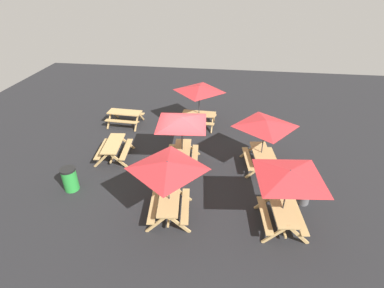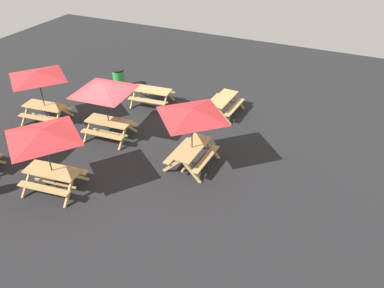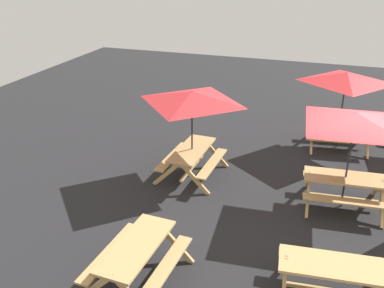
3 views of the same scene
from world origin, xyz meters
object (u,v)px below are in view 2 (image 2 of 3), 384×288
(picnic_table_1, at_px, (223,102))
(picnic_table_4, at_px, (38,78))
(picnic_table_2, at_px, (104,92))
(picnic_table_0, at_px, (192,117))
(picnic_table_5, at_px, (152,93))
(picnic_table_6, at_px, (43,138))
(trash_bin_green, at_px, (119,78))

(picnic_table_1, distance_m, picnic_table_4, 7.75)
(picnic_table_1, height_order, picnic_table_2, picnic_table_2)
(picnic_table_2, distance_m, picnic_table_4, 3.21)
(picnic_table_0, bearing_deg, picnic_table_5, -131.40)
(picnic_table_6, bearing_deg, picnic_table_1, -121.84)
(picnic_table_2, bearing_deg, picnic_table_5, -96.99)
(picnic_table_4, bearing_deg, picnic_table_1, -156.66)
(picnic_table_4, distance_m, picnic_table_5, 4.85)
(picnic_table_1, distance_m, picnic_table_2, 5.24)
(picnic_table_1, bearing_deg, picnic_table_6, -21.12)
(picnic_table_5, relative_size, trash_bin_green, 1.97)
(picnic_table_4, xyz_separation_m, picnic_table_6, (-3.41, 3.33, 0.00))
(picnic_table_0, height_order, picnic_table_4, same)
(picnic_table_5, distance_m, picnic_table_6, 6.71)
(picnic_table_6, relative_size, trash_bin_green, 2.38)
(picnic_table_1, distance_m, picnic_table_6, 7.94)
(picnic_table_0, bearing_deg, picnic_table_4, -89.70)
(picnic_table_5, bearing_deg, picnic_table_6, 84.89)
(picnic_table_2, bearing_deg, picnic_table_1, -137.05)
(picnic_table_0, xyz_separation_m, picnic_table_6, (3.55, 3.09, 0.00))
(picnic_table_4, bearing_deg, trash_bin_green, -108.95)
(picnic_table_2, bearing_deg, picnic_table_6, 88.66)
(picnic_table_6, bearing_deg, picnic_table_5, -97.02)
(picnic_table_2, xyz_separation_m, picnic_table_5, (-0.12, -3.16, -1.43))
(picnic_table_5, distance_m, trash_bin_green, 2.58)
(picnic_table_0, bearing_deg, picnic_table_2, -92.36)
(picnic_table_5, bearing_deg, picnic_table_4, 38.27)
(picnic_table_5, xyz_separation_m, picnic_table_6, (-0.09, 6.56, 1.43))
(picnic_table_1, bearing_deg, picnic_table_0, 8.04)
(trash_bin_green, bearing_deg, picnic_table_1, 176.75)
(picnic_table_1, height_order, trash_bin_green, trash_bin_green)
(picnic_table_6, bearing_deg, picnic_table_0, -146.69)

